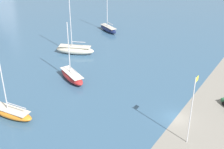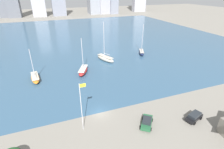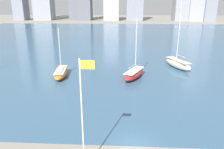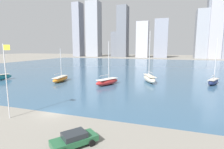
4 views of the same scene
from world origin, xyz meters
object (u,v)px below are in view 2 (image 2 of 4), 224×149
object	(u,v)px
sailboat_orange	(35,78)
sailboat_red	(83,70)
sailboat_navy	(142,52)
parked_wagon_black	(194,117)
flag_pole	(81,106)
sailboat_cream	(105,58)
parked_sedan_green	(147,122)

from	to	relation	value
sailboat_orange	sailboat_red	world-z (taller)	sailboat_red
sailboat_orange	sailboat_red	bearing A→B (deg)	-7.16
sailboat_navy	parked_wagon_black	distance (m)	42.73
flag_pole	sailboat_cream	world-z (taller)	sailboat_cream
parked_wagon_black	sailboat_navy	bearing A→B (deg)	-31.51
flag_pole	parked_wagon_black	size ratio (longest dim) A/B	2.28
sailboat_red	sailboat_cream	bearing A→B (deg)	60.63
parked_sedan_green	parked_wagon_black	bearing A→B (deg)	25.63
flag_pole	sailboat_orange	world-z (taller)	flag_pole
parked_wagon_black	parked_sedan_green	size ratio (longest dim) A/B	0.95
sailboat_red	sailboat_navy	distance (m)	29.42
sailboat_orange	sailboat_navy	distance (m)	43.92
parked_wagon_black	parked_sedan_green	distance (m)	10.67
sailboat_cream	sailboat_navy	xyz separation A→B (m)	(17.26, 2.05, -0.20)
parked_wagon_black	parked_sedan_green	bearing A→B (deg)	60.61
sailboat_orange	sailboat_cream	world-z (taller)	sailboat_cream
sailboat_orange	sailboat_navy	bearing A→B (deg)	6.22
parked_sedan_green	sailboat_orange	bearing A→B (deg)	164.06
flag_pole	sailboat_orange	distance (m)	28.41
parked_wagon_black	flag_pole	bearing A→B (deg)	58.55
sailboat_navy	flag_pole	bearing A→B (deg)	-108.76
sailboat_red	parked_wagon_black	distance (m)	36.24
sailboat_navy	sailboat_cream	bearing A→B (deg)	-149.02
sailboat_cream	sailboat_navy	size ratio (longest dim) A/B	1.18
sailboat_red	parked_wagon_black	world-z (taller)	sailboat_red
sailboat_orange	sailboat_red	size ratio (longest dim) A/B	0.84
flag_pole	parked_sedan_green	world-z (taller)	flag_pole
flag_pole	sailboat_navy	world-z (taller)	sailboat_navy
sailboat_orange	flag_pole	bearing A→B (deg)	-76.31
sailboat_cream	parked_sedan_green	distance (m)	37.41
flag_pole	sailboat_cream	distance (m)	37.66
flag_pole	sailboat_red	world-z (taller)	sailboat_red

